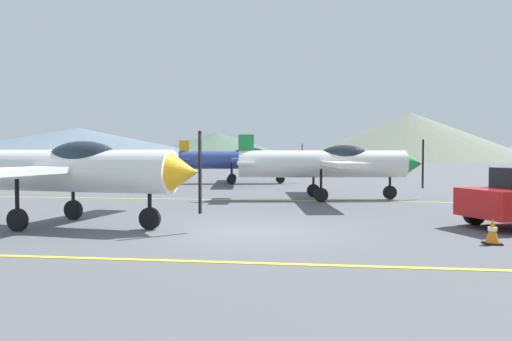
{
  "coord_description": "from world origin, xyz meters",
  "views": [
    {
      "loc": [
        1.92,
        -12.63,
        2.06
      ],
      "look_at": [
        -1.07,
        10.0,
        1.2
      ],
      "focal_mm": 35.08,
      "sensor_mm": 36.0,
      "label": 1
    }
  ],
  "objects_px": {
    "airplane_mid": "(329,163)",
    "traffic_cone_front": "(492,231)",
    "airplane_far": "(240,159)",
    "airplane_near": "(63,169)"
  },
  "relations": [
    {
      "from": "airplane_mid",
      "to": "traffic_cone_front",
      "type": "height_order",
      "value": "airplane_mid"
    },
    {
      "from": "airplane_far",
      "to": "airplane_mid",
      "type": "bearing_deg",
      "value": -61.33
    },
    {
      "from": "airplane_far",
      "to": "traffic_cone_front",
      "type": "height_order",
      "value": "airplane_far"
    },
    {
      "from": "airplane_near",
      "to": "traffic_cone_front",
      "type": "relative_size",
      "value": 15.86
    },
    {
      "from": "airplane_near",
      "to": "traffic_cone_front",
      "type": "height_order",
      "value": "airplane_near"
    },
    {
      "from": "airplane_near",
      "to": "airplane_far",
      "type": "relative_size",
      "value": 1.0
    },
    {
      "from": "airplane_mid",
      "to": "traffic_cone_front",
      "type": "distance_m",
      "value": 10.78
    },
    {
      "from": "airplane_mid",
      "to": "traffic_cone_front",
      "type": "xyz_separation_m",
      "value": [
        3.45,
        -10.13,
        -1.29
      ]
    },
    {
      "from": "airplane_near",
      "to": "traffic_cone_front",
      "type": "bearing_deg",
      "value": -7.18
    },
    {
      "from": "traffic_cone_front",
      "to": "airplane_near",
      "type": "bearing_deg",
      "value": 172.82
    }
  ]
}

